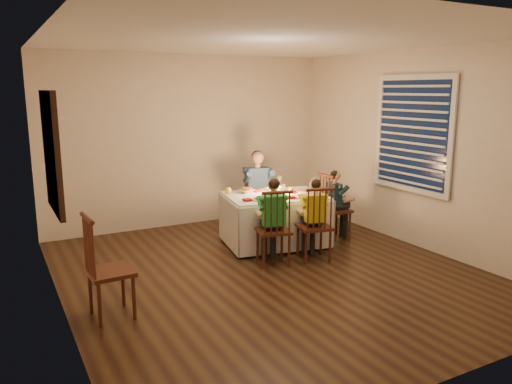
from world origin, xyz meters
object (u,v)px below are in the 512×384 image
chair_extra (113,316)px  child_yellow (313,259)px  chair_near_right (313,259)px  adult (258,230)px  chair_end (334,238)px  chair_near_left (273,264)px  child_green (273,264)px  chair_adult (258,230)px  dining_table (275,209)px  child_teal (334,238)px  serving_bowl (247,191)px

chair_extra → child_yellow: size_ratio=0.97×
chair_near_right → adult: size_ratio=0.79×
chair_end → chair_near_left: bearing=112.4°
chair_near_right → child_green: bearing=3.9°
chair_near_right → child_green: child_green is taller
chair_adult → chair_near_right: bearing=-79.6°
chair_adult → chair_extra: size_ratio=0.95×
chair_adult → dining_table: bearing=-89.0°
chair_near_left → dining_table: bearing=-108.0°
chair_near_right → child_teal: size_ratio=0.96×
chair_extra → child_teal: 3.49m
chair_near_right → child_green: size_ratio=0.89×
chair_end → child_green: child_green is taller
child_teal → chair_adult: bearing=41.0°
chair_near_right → chair_end: size_ratio=1.00×
chair_adult → chair_end: same height
child_yellow → chair_near_left: bearing=3.9°
dining_table → serving_bowl: bearing=142.4°
child_teal → child_green: bearing=112.4°
chair_near_left → serving_bowl: size_ratio=4.70×
child_green → child_yellow: 0.54m
adult → child_green: 1.50m
chair_adult → child_teal: child_teal is taller
chair_end → child_yellow: size_ratio=0.92×
dining_table → chair_adult: dining_table is taller
chair_adult → child_yellow: 1.49m
chair_extra → serving_bowl: 2.74m
adult → child_teal: adult is taller
chair_extra → child_green: child_green is taller
dining_table → chair_end: bearing=-1.4°
dining_table → serving_bowl: serving_bowl is taller
child_yellow → serving_bowl: size_ratio=5.09×
child_green → child_teal: bearing=-145.0°
chair_near_right → chair_extra: 2.61m
child_green → chair_extra: bearing=28.6°
child_teal → chair_extra: bearing=108.5°
serving_bowl → child_teal: bearing=-22.5°
chair_near_right → child_teal: child_teal is taller
child_green → dining_table: bearing=-108.0°
chair_near_left → child_green: bearing=-0.0°
chair_near_left → chair_near_right: (0.53, -0.09, 0.00)m
adult → serving_bowl: 0.93m
chair_end → serving_bowl: 1.44m
chair_adult → child_yellow: child_yellow is taller
child_teal → chair_near_left: bearing=112.4°
chair_adult → child_yellow: size_ratio=0.92×
child_yellow → child_teal: 0.96m
chair_adult → chair_near_right: same height
child_green → child_yellow: (0.53, -0.09, 0.00)m
chair_adult → adult: adult is taller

